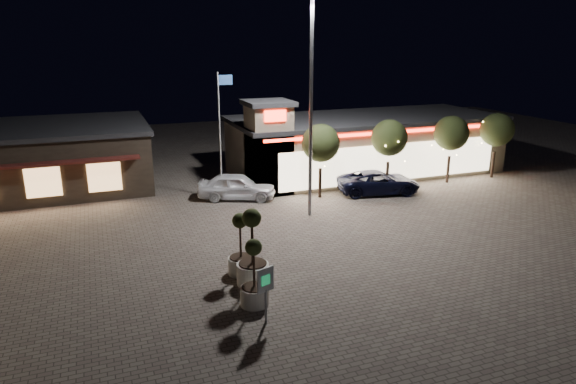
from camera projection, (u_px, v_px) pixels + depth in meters
name	position (u px, v px, depth m)	size (l,w,h in m)	color
ground	(340.00, 277.00, 22.19)	(90.00, 90.00, 0.00)	#695F55
retail_building	(360.00, 144.00, 38.95)	(20.40, 8.40, 6.10)	gray
restaurant_building	(23.00, 158.00, 34.69)	(16.40, 11.00, 4.30)	#382D23
floodlight_pole	(311.00, 94.00, 28.02)	(0.60, 0.40, 12.38)	gray
flagpole	(221.00, 125.00, 31.82)	(0.95, 0.10, 8.00)	white
string_tree_a	(321.00, 143.00, 32.38)	(2.42, 2.42, 4.79)	#332319
string_tree_b	(389.00, 138.00, 34.08)	(2.42, 2.42, 4.79)	#332319
string_tree_c	(451.00, 133.00, 35.78)	(2.42, 2.42, 4.79)	#332319
string_tree_d	(497.00, 130.00, 37.15)	(2.42, 2.42, 4.79)	#332319
pickup_truck	(379.00, 182.00, 34.07)	(2.51, 5.45, 1.51)	black
white_sedan	(237.00, 186.00, 32.82)	(1.98, 4.92, 1.68)	white
planter_left	(253.00, 261.00, 21.32)	(1.35, 1.35, 3.33)	silver
planter_mid	(254.00, 285.00, 19.67)	(1.11, 1.11, 2.73)	silver
planter_right	(241.00, 255.00, 22.30)	(1.14, 1.14, 2.80)	silver
valet_sign	(266.00, 284.00, 18.26)	(0.69, 0.30, 2.15)	gray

